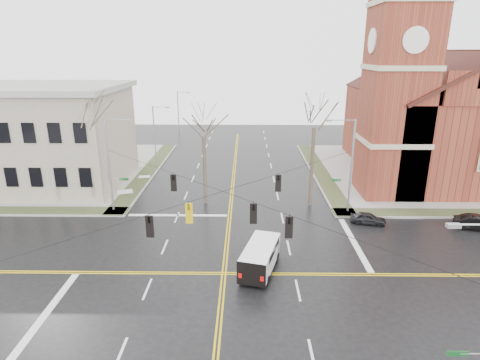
{
  "coord_description": "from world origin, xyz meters",
  "views": [
    {
      "loc": [
        1.5,
        -25.0,
        15.09
      ],
      "look_at": [
        1.05,
        6.0,
        5.05
      ],
      "focal_mm": 30.0,
      "sensor_mm": 36.0,
      "label": 1
    }
  ],
  "objects_px": {
    "signal_pole_nw": "(111,163)",
    "tree_ne": "(314,122)",
    "parked_car_a": "(368,218)",
    "church": "(435,108)",
    "streetlight_north_a": "(155,133)",
    "cargo_van": "(261,255)",
    "streetlight_north_b": "(179,112)",
    "tree_nw_far": "(92,119)",
    "parked_car_b": "(478,223)",
    "signal_pole_ne": "(350,164)",
    "tree_nw_near": "(204,132)"
  },
  "relations": [
    {
      "from": "tree_nw_far",
      "to": "church",
      "type": "bearing_deg",
      "value": 16.67
    },
    {
      "from": "streetlight_north_a",
      "to": "cargo_van",
      "type": "xyz_separation_m",
      "value": [
        13.28,
        -27.33,
        -3.32
      ]
    },
    {
      "from": "parked_car_b",
      "to": "streetlight_north_b",
      "type": "bearing_deg",
      "value": 54.15
    },
    {
      "from": "streetlight_north_b",
      "to": "tree_ne",
      "type": "height_order",
      "value": "tree_ne"
    },
    {
      "from": "streetlight_north_a",
      "to": "tree_nw_near",
      "type": "bearing_deg",
      "value": -60.62
    },
    {
      "from": "streetlight_north_b",
      "to": "tree_ne",
      "type": "distance_m",
      "value": 39.61
    },
    {
      "from": "streetlight_north_a",
      "to": "signal_pole_ne",
      "type": "bearing_deg",
      "value": -36.9
    },
    {
      "from": "signal_pole_nw",
      "to": "tree_ne",
      "type": "height_order",
      "value": "tree_ne"
    },
    {
      "from": "streetlight_north_a",
      "to": "tree_nw_far",
      "type": "distance_m",
      "value": 15.49
    },
    {
      "from": "signal_pole_nw",
      "to": "tree_nw_far",
      "type": "relative_size",
      "value": 0.74
    },
    {
      "from": "parked_car_a",
      "to": "tree_ne",
      "type": "height_order",
      "value": "tree_ne"
    },
    {
      "from": "signal_pole_ne",
      "to": "streetlight_north_a",
      "type": "bearing_deg",
      "value": 143.1
    },
    {
      "from": "signal_pole_ne",
      "to": "streetlight_north_b",
      "type": "distance_m",
      "value": 42.61
    },
    {
      "from": "parked_car_a",
      "to": "parked_car_b",
      "type": "xyz_separation_m",
      "value": [
        9.34,
        -1.09,
        0.1
      ]
    },
    {
      "from": "signal_pole_ne",
      "to": "tree_nw_far",
      "type": "distance_m",
      "value": 25.03
    },
    {
      "from": "church",
      "to": "signal_pole_nw",
      "type": "height_order",
      "value": "church"
    },
    {
      "from": "cargo_van",
      "to": "parked_car_a",
      "type": "distance_m",
      "value": 12.95
    },
    {
      "from": "signal_pole_ne",
      "to": "parked_car_a",
      "type": "distance_m",
      "value": 5.35
    },
    {
      "from": "cargo_van",
      "to": "tree_nw_far",
      "type": "bearing_deg",
      "value": 156.81
    },
    {
      "from": "signal_pole_nw",
      "to": "streetlight_north_b",
      "type": "height_order",
      "value": "signal_pole_nw"
    },
    {
      "from": "cargo_van",
      "to": "tree_ne",
      "type": "height_order",
      "value": "tree_ne"
    },
    {
      "from": "signal_pole_nw",
      "to": "streetlight_north_b",
      "type": "xyz_separation_m",
      "value": [
        0.67,
        36.5,
        -0.48
      ]
    },
    {
      "from": "cargo_van",
      "to": "parked_car_a",
      "type": "bearing_deg",
      "value": 54.29
    },
    {
      "from": "cargo_van",
      "to": "parked_car_a",
      "type": "xyz_separation_m",
      "value": [
        10.06,
        8.13,
        -0.62
      ]
    },
    {
      "from": "signal_pole_nw",
      "to": "tree_nw_near",
      "type": "distance_m",
      "value": 9.32
    },
    {
      "from": "streetlight_north_a",
      "to": "tree_nw_far",
      "type": "height_order",
      "value": "tree_nw_far"
    },
    {
      "from": "tree_nw_far",
      "to": "parked_car_b",
      "type": "bearing_deg",
      "value": -9.1
    },
    {
      "from": "parked_car_a",
      "to": "tree_ne",
      "type": "distance_m",
      "value": 10.3
    },
    {
      "from": "parked_car_b",
      "to": "parked_car_a",
      "type": "bearing_deg",
      "value": 98.47
    },
    {
      "from": "streetlight_north_a",
      "to": "cargo_van",
      "type": "height_order",
      "value": "streetlight_north_a"
    },
    {
      "from": "streetlight_north_b",
      "to": "tree_nw_near",
      "type": "relative_size",
      "value": 0.78
    },
    {
      "from": "signal_pole_ne",
      "to": "tree_nw_near",
      "type": "relative_size",
      "value": 0.88
    },
    {
      "from": "parked_car_b",
      "to": "church",
      "type": "bearing_deg",
      "value": 5.99
    },
    {
      "from": "streetlight_north_a",
      "to": "tree_ne",
      "type": "xyz_separation_m",
      "value": [
        18.75,
        -14.65,
        4.08
      ]
    },
    {
      "from": "tree_nw_far",
      "to": "tree_ne",
      "type": "relative_size",
      "value": 1.03
    },
    {
      "from": "signal_pole_ne",
      "to": "tree_ne",
      "type": "distance_m",
      "value": 5.18
    },
    {
      "from": "parked_car_b",
      "to": "tree_nw_near",
      "type": "bearing_deg",
      "value": 91.35
    },
    {
      "from": "church",
      "to": "streetlight_north_a",
      "type": "height_order",
      "value": "church"
    },
    {
      "from": "signal_pole_nw",
      "to": "tree_nw_near",
      "type": "height_order",
      "value": "tree_nw_near"
    },
    {
      "from": "tree_nw_near",
      "to": "streetlight_north_a",
      "type": "bearing_deg",
      "value": 119.38
    },
    {
      "from": "parked_car_a",
      "to": "parked_car_b",
      "type": "height_order",
      "value": "parked_car_b"
    },
    {
      "from": "signal_pole_ne",
      "to": "signal_pole_nw",
      "type": "xyz_separation_m",
      "value": [
        -22.64,
        0.0,
        0.0
      ]
    },
    {
      "from": "signal_pole_ne",
      "to": "parked_car_a",
      "type": "bearing_deg",
      "value": -63.16
    },
    {
      "from": "tree_ne",
      "to": "tree_nw_near",
      "type": "bearing_deg",
      "value": 177.85
    },
    {
      "from": "cargo_van",
      "to": "parked_car_a",
      "type": "relative_size",
      "value": 1.74
    },
    {
      "from": "signal_pole_nw",
      "to": "signal_pole_ne",
      "type": "bearing_deg",
      "value": 0.0
    },
    {
      "from": "streetlight_north_a",
      "to": "tree_ne",
      "type": "distance_m",
      "value": 24.14
    },
    {
      "from": "church",
      "to": "tree_ne",
      "type": "bearing_deg",
      "value": -145.56
    },
    {
      "from": "streetlight_north_b",
      "to": "cargo_van",
      "type": "xyz_separation_m",
      "value": [
        13.28,
        -47.33,
        -3.32
      ]
    },
    {
      "from": "streetlight_north_a",
      "to": "tree_ne",
      "type": "bearing_deg",
      "value": -38.01
    }
  ]
}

